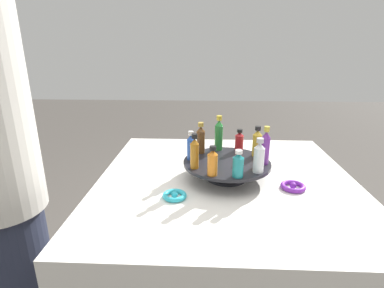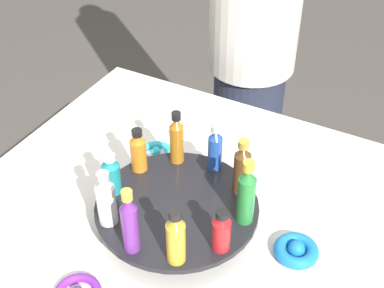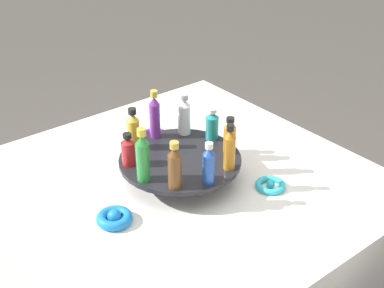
{
  "view_description": "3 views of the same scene",
  "coord_description": "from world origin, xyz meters",
  "px_view_note": "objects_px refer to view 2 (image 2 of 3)",
  "views": [
    {
      "loc": [
        0.09,
        1.1,
        1.29
      ],
      "look_at": [
        0.14,
        0.03,
        0.93
      ],
      "focal_mm": 28.0,
      "sensor_mm": 36.0,
      "label": 1
    },
    {
      "loc": [
        -0.68,
        -0.4,
        1.64
      ],
      "look_at": [
        0.11,
        0.02,
        0.92
      ],
      "focal_mm": 50.0,
      "sensor_mm": 36.0,
      "label": 2
    },
    {
      "loc": [
        1.01,
        -0.77,
        1.62
      ],
      "look_at": [
        0.04,
        0.01,
        0.91
      ],
      "focal_mm": 50.0,
      "sensor_mm": 36.0,
      "label": 3
    }
  ],
  "objects_px": {
    "bottle_purple": "(130,223)",
    "bottle_gold": "(176,238)",
    "bottle_blue": "(215,149)",
    "ribbon_bow_teal": "(156,152)",
    "bottle_amber": "(177,139)",
    "bottle_orange": "(138,151)",
    "bottle_clear": "(106,200)",
    "bottle_brown": "(242,168)",
    "bottle_teal": "(111,175)",
    "ribbon_bow_blue": "(296,250)",
    "bottle_green": "(246,194)",
    "display_stand": "(177,211)",
    "person_figure": "(254,25)",
    "bottle_red": "(221,231)"
  },
  "relations": [
    {
      "from": "bottle_purple",
      "to": "bottle_gold",
      "type": "relative_size",
      "value": 1.18
    },
    {
      "from": "bottle_blue",
      "to": "ribbon_bow_teal",
      "type": "bearing_deg",
      "value": 75.47
    },
    {
      "from": "bottle_amber",
      "to": "bottle_orange",
      "type": "distance_m",
      "value": 0.09
    },
    {
      "from": "bottle_amber",
      "to": "bottle_clear",
      "type": "relative_size",
      "value": 1.03
    },
    {
      "from": "bottle_blue",
      "to": "bottle_brown",
      "type": "height_order",
      "value": "bottle_brown"
    },
    {
      "from": "ribbon_bow_teal",
      "to": "bottle_orange",
      "type": "bearing_deg",
      "value": -163.2
    },
    {
      "from": "bottle_purple",
      "to": "bottle_teal",
      "type": "bearing_deg",
      "value": 47.27
    },
    {
      "from": "ribbon_bow_blue",
      "to": "ribbon_bow_teal",
      "type": "distance_m",
      "value": 0.44
    },
    {
      "from": "bottle_green",
      "to": "bottle_brown",
      "type": "relative_size",
      "value": 1.15
    },
    {
      "from": "display_stand",
      "to": "bottle_clear",
      "type": "distance_m",
      "value": 0.16
    },
    {
      "from": "bottle_gold",
      "to": "bottle_green",
      "type": "bearing_deg",
      "value": -24.73
    },
    {
      "from": "bottle_green",
      "to": "person_figure",
      "type": "bearing_deg",
      "value": 21.85
    },
    {
      "from": "bottle_brown",
      "to": "ribbon_bow_teal",
      "type": "distance_m",
      "value": 0.31
    },
    {
      "from": "bottle_purple",
      "to": "bottle_green",
      "type": "height_order",
      "value": "bottle_green"
    },
    {
      "from": "bottle_gold",
      "to": "bottle_brown",
      "type": "bearing_deg",
      "value": -6.73
    },
    {
      "from": "bottle_brown",
      "to": "ribbon_bow_teal",
      "type": "bearing_deg",
      "value": 72.26
    },
    {
      "from": "bottle_gold",
      "to": "bottle_brown",
      "type": "height_order",
      "value": "bottle_brown"
    },
    {
      "from": "bottle_brown",
      "to": "ribbon_bow_teal",
      "type": "relative_size",
      "value": 1.55
    },
    {
      "from": "bottle_teal",
      "to": "ribbon_bow_blue",
      "type": "relative_size",
      "value": 1.06
    },
    {
      "from": "bottle_teal",
      "to": "bottle_purple",
      "type": "height_order",
      "value": "bottle_purple"
    },
    {
      "from": "bottle_red",
      "to": "bottle_brown",
      "type": "relative_size",
      "value": 0.72
    },
    {
      "from": "display_stand",
      "to": "bottle_orange",
      "type": "height_order",
      "value": "bottle_orange"
    },
    {
      "from": "bottle_blue",
      "to": "bottle_teal",
      "type": "height_order",
      "value": "bottle_blue"
    },
    {
      "from": "display_stand",
      "to": "bottle_gold",
      "type": "relative_size",
      "value": 2.73
    },
    {
      "from": "bottle_gold",
      "to": "bottle_red",
      "type": "height_order",
      "value": "bottle_gold"
    },
    {
      "from": "bottle_amber",
      "to": "bottle_brown",
      "type": "bearing_deg",
      "value": -96.73
    },
    {
      "from": "bottle_teal",
      "to": "bottle_brown",
      "type": "distance_m",
      "value": 0.27
    },
    {
      "from": "bottle_clear",
      "to": "ribbon_bow_teal",
      "type": "bearing_deg",
      "value": 13.75
    },
    {
      "from": "bottle_green",
      "to": "ribbon_bow_teal",
      "type": "xyz_separation_m",
      "value": [
        0.16,
        0.31,
        -0.13
      ]
    },
    {
      "from": "bottle_brown",
      "to": "display_stand",
      "type": "bearing_deg",
      "value": 137.27
    },
    {
      "from": "bottle_purple",
      "to": "bottle_red",
      "type": "height_order",
      "value": "bottle_purple"
    },
    {
      "from": "bottle_amber",
      "to": "bottle_orange",
      "type": "bearing_deg",
      "value": 137.27
    },
    {
      "from": "bottle_gold",
      "to": "bottle_amber",
      "type": "bearing_deg",
      "value": 29.27
    },
    {
      "from": "bottle_gold",
      "to": "ribbon_bow_blue",
      "type": "relative_size",
      "value": 1.35
    },
    {
      "from": "bottle_teal",
      "to": "display_stand",
      "type": "bearing_deg",
      "value": -78.73
    },
    {
      "from": "display_stand",
      "to": "bottle_red",
      "type": "distance_m",
      "value": 0.16
    },
    {
      "from": "display_stand",
      "to": "bottle_teal",
      "type": "bearing_deg",
      "value": 101.27
    },
    {
      "from": "bottle_green",
      "to": "bottle_red",
      "type": "bearing_deg",
      "value": 173.27
    },
    {
      "from": "bottle_blue",
      "to": "ribbon_bow_teal",
      "type": "relative_size",
      "value": 1.37
    },
    {
      "from": "bottle_blue",
      "to": "bottle_green",
      "type": "height_order",
      "value": "bottle_green"
    },
    {
      "from": "bottle_teal",
      "to": "bottle_brown",
      "type": "height_order",
      "value": "bottle_brown"
    },
    {
      "from": "bottle_brown",
      "to": "bottle_purple",
      "type": "bearing_deg",
      "value": 155.27
    },
    {
      "from": "bottle_orange",
      "to": "bottle_teal",
      "type": "bearing_deg",
      "value": 173.27
    },
    {
      "from": "display_stand",
      "to": "ribbon_bow_blue",
      "type": "distance_m",
      "value": 0.26
    },
    {
      "from": "bottle_clear",
      "to": "bottle_red",
      "type": "bearing_deg",
      "value": -78.73
    },
    {
      "from": "bottle_blue",
      "to": "bottle_gold",
      "type": "relative_size",
      "value": 0.93
    },
    {
      "from": "bottle_blue",
      "to": "bottle_red",
      "type": "xyz_separation_m",
      "value": [
        -0.2,
        -0.11,
        -0.01
      ]
    },
    {
      "from": "bottle_amber",
      "to": "bottle_orange",
      "type": "relative_size",
      "value": 1.23
    },
    {
      "from": "bottle_teal",
      "to": "bottle_clear",
      "type": "distance_m",
      "value": 0.09
    },
    {
      "from": "bottle_clear",
      "to": "ribbon_bow_teal",
      "type": "relative_size",
      "value": 1.5
    }
  ]
}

